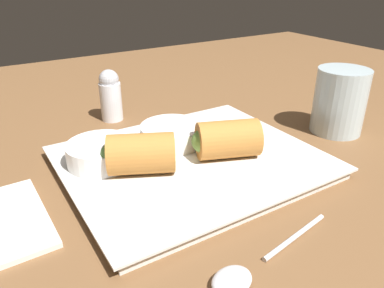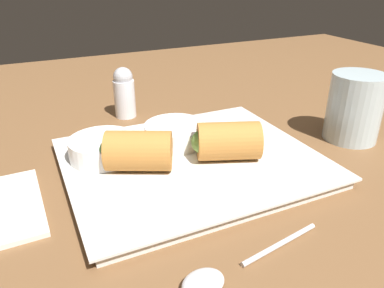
# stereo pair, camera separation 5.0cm
# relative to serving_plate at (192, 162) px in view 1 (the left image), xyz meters

# --- Properties ---
(table_surface) EXTENTS (1.80, 1.40, 0.02)m
(table_surface) POSITION_rel_serving_plate_xyz_m (-0.03, 0.00, -0.02)
(table_surface) COLOR brown
(table_surface) RESTS_ON ground
(serving_plate) EXTENTS (0.32, 0.27, 0.01)m
(serving_plate) POSITION_rel_serving_plate_xyz_m (0.00, 0.00, 0.00)
(serving_plate) COLOR silver
(serving_plate) RESTS_ON table_surface
(roll_front_left) EXTENTS (0.09, 0.07, 0.05)m
(roll_front_left) POSITION_rel_serving_plate_xyz_m (0.04, -0.02, 0.03)
(roll_front_left) COLOR #B77533
(roll_front_left) RESTS_ON serving_plate
(roll_front_right) EXTENTS (0.09, 0.08, 0.05)m
(roll_front_right) POSITION_rel_serving_plate_xyz_m (-0.07, 0.00, 0.03)
(roll_front_right) COLOR #B77533
(roll_front_right) RESTS_ON serving_plate
(dipping_bowl_near) EXTENTS (0.09, 0.09, 0.03)m
(dipping_bowl_near) POSITION_rel_serving_plate_xyz_m (-0.00, 0.05, 0.02)
(dipping_bowl_near) COLOR white
(dipping_bowl_near) RESTS_ON serving_plate
(dipping_bowl_far) EXTENTS (0.09, 0.09, 0.03)m
(dipping_bowl_far) POSITION_rel_serving_plate_xyz_m (-0.10, 0.05, 0.02)
(dipping_bowl_far) COLOR white
(dipping_bowl_far) RESTS_ON serving_plate
(spoon) EXTENTS (0.16, 0.04, 0.01)m
(spoon) POSITION_rel_serving_plate_xyz_m (-0.06, -0.18, -0.00)
(spoon) COLOR silver
(spoon) RESTS_ON table_surface
(drinking_glass) EXTENTS (0.08, 0.08, 0.10)m
(drinking_glass) POSITION_rel_serving_plate_xyz_m (0.25, -0.02, 0.04)
(drinking_glass) COLOR silver
(drinking_glass) RESTS_ON table_surface
(salt_shaker) EXTENTS (0.04, 0.04, 0.09)m
(salt_shaker) POSITION_rel_serving_plate_xyz_m (-0.02, 0.21, 0.04)
(salt_shaker) COLOR silver
(salt_shaker) RESTS_ON table_surface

